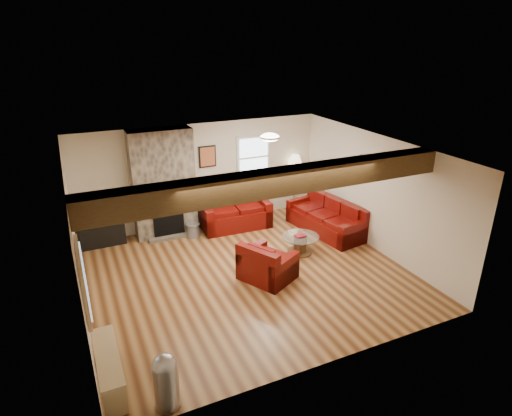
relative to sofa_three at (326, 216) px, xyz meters
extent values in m
plane|color=#5B3118|center=(-2.48, -1.03, -0.39)|extent=(8.00, 8.00, 0.00)
plane|color=white|center=(-2.48, -1.03, 2.11)|extent=(8.00, 8.00, 0.00)
plane|color=beige|center=(-2.48, 1.72, 0.86)|extent=(8.00, 0.00, 8.00)
plane|color=beige|center=(-2.48, -3.78, 0.86)|extent=(8.00, 0.00, 8.00)
plane|color=beige|center=(-5.48, -1.03, 0.86)|extent=(0.00, 7.50, 7.50)
plane|color=beige|center=(0.52, -1.03, 0.86)|extent=(0.00, 7.50, 7.50)
cube|color=#352110|center=(-2.48, -2.28, 1.92)|extent=(6.00, 0.36, 0.38)
cube|color=#3A352D|center=(-3.48, 1.47, 0.86)|extent=(1.40, 0.50, 2.50)
cube|color=black|center=(-3.48, 1.22, 0.06)|extent=(0.70, 0.06, 0.90)
cube|color=#3A352D|center=(-3.48, 1.17, -0.35)|extent=(1.00, 0.25, 0.08)
cylinder|color=#4A2E18|center=(-1.09, -0.69, -0.37)|extent=(0.54, 0.54, 0.04)
cylinder|color=#4A2E18|center=(-1.09, -0.69, -0.21)|extent=(0.29, 0.29, 0.36)
cylinder|color=silver|center=(-1.09, -0.69, -0.01)|extent=(0.80, 0.80, 0.02)
cube|color=maroon|center=(-1.09, -0.69, 0.02)|extent=(0.22, 0.16, 0.03)
cube|color=black|center=(-4.93, 1.50, -0.15)|extent=(0.97, 0.39, 0.49)
imported|color=black|center=(-4.93, 1.50, 0.32)|extent=(0.78, 0.10, 0.45)
cylinder|color=tan|center=(-0.02, 1.52, -0.38)|extent=(0.27, 0.27, 0.03)
cylinder|color=tan|center=(-0.02, 1.52, 0.29)|extent=(0.03, 0.03, 1.37)
cone|color=#FAE4BD|center=(-0.02, 1.52, 0.99)|extent=(0.39, 0.39, 0.27)
camera|label=1|loc=(-5.38, -7.79, 4.02)|focal=30.00mm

